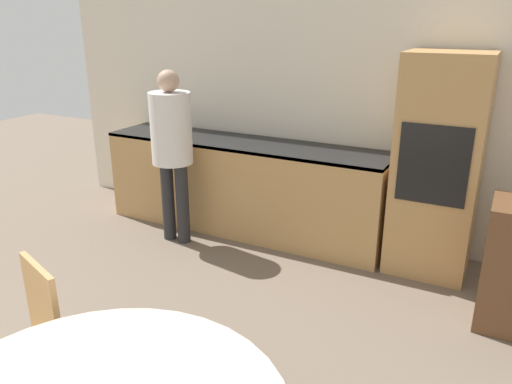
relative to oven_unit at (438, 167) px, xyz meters
name	(u,v)px	position (x,y,z in m)	size (l,w,h in m)	color
wall_back	(359,100)	(-0.77, 0.34, 0.42)	(6.46, 0.05, 2.60)	silver
kitchen_counter	(244,185)	(-1.75, -0.01, -0.42)	(2.79, 0.60, 0.89)	tan
oven_unit	(438,167)	(0.00, 0.00, 0.00)	(0.63, 0.59, 1.76)	tan
chair_far_left	(27,342)	(-1.46, -2.71, -0.38)	(0.51, 0.51, 0.89)	tan
person_standing	(172,140)	(-2.19, -0.53, 0.09)	(0.36, 0.36, 1.58)	#262628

